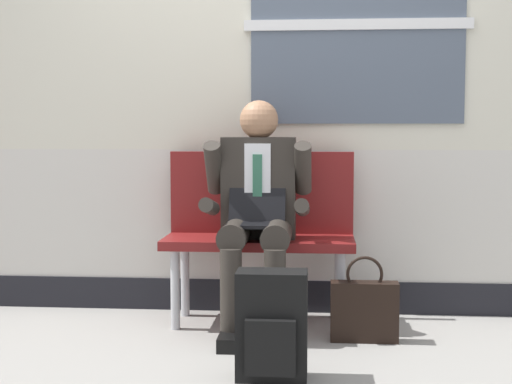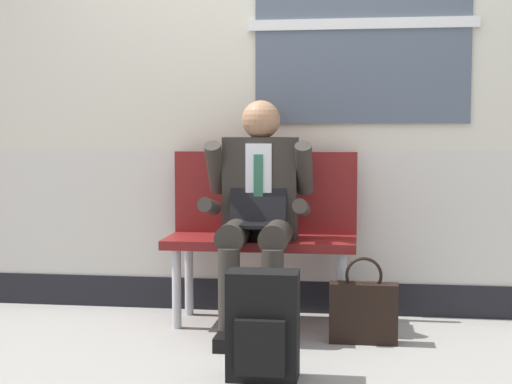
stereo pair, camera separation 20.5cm
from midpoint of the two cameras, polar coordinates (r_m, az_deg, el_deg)
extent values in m
plane|color=gray|center=(3.97, -1.64, -10.97)|extent=(18.00, 18.00, 0.00)
cube|color=beige|center=(4.49, -0.73, -1.67)|extent=(5.37, 0.12, 0.77)
cube|color=black|center=(4.57, -0.73, -7.65)|extent=(5.37, 0.14, 0.19)
cube|color=#4C5666|center=(4.41, 6.30, 12.42)|extent=(1.21, 0.02, 1.12)
cube|color=silver|center=(4.40, 6.30, 12.43)|extent=(1.29, 0.03, 0.06)
cube|color=maroon|center=(4.16, -1.17, -3.79)|extent=(1.04, 0.42, 0.05)
cube|color=maroon|center=(4.31, -0.93, -0.04)|extent=(1.04, 0.04, 0.47)
cylinder|color=#B7B7BC|center=(4.13, -7.54, -7.30)|extent=(0.05, 0.05, 0.43)
cylinder|color=#B7B7BC|center=(4.42, -6.70, -6.50)|extent=(0.05, 0.05, 0.43)
cylinder|color=#B7B7BC|center=(4.04, 4.91, -7.56)|extent=(0.05, 0.05, 0.43)
cylinder|color=#B7B7BC|center=(4.33, 4.90, -6.72)|extent=(0.05, 0.05, 0.43)
cylinder|color=#2D2823|center=(3.96, -3.08, -3.21)|extent=(0.15, 0.40, 0.15)
cylinder|color=#2D2823|center=(3.82, -3.45, -7.86)|extent=(0.11, 0.11, 0.48)
cube|color=black|center=(3.82, -3.57, -11.08)|extent=(0.10, 0.26, 0.07)
cylinder|color=#2D2823|center=(3.93, 0.10, -3.26)|extent=(0.15, 0.40, 0.15)
cylinder|color=#2D2823|center=(3.80, -0.14, -7.93)|extent=(0.11, 0.11, 0.48)
cube|color=black|center=(3.79, -0.21, -11.17)|extent=(0.10, 0.26, 0.07)
cube|color=#2D2823|center=(4.13, -1.18, 0.33)|extent=(0.40, 0.18, 0.55)
cube|color=silver|center=(4.03, -1.32, 0.94)|extent=(0.14, 0.01, 0.38)
cube|color=#2D664C|center=(4.03, -1.33, 0.50)|extent=(0.05, 0.01, 0.33)
sphere|color=#9E7051|center=(4.12, -1.19, 5.46)|extent=(0.21, 0.21, 0.21)
cylinder|color=#2D2823|center=(4.08, -4.64, 1.81)|extent=(0.09, 0.25, 0.30)
cylinder|color=#2D2823|center=(3.93, -5.02, -1.12)|extent=(0.08, 0.27, 0.12)
cylinder|color=#2D2823|center=(4.03, 2.11, 1.79)|extent=(0.09, 0.25, 0.30)
cylinder|color=#2D2823|center=(3.88, 1.98, -1.18)|extent=(0.08, 0.27, 0.12)
cube|color=black|center=(3.91, -1.54, -2.50)|extent=(0.30, 0.22, 0.02)
cube|color=black|center=(4.02, -1.34, -0.71)|extent=(0.30, 0.08, 0.21)
cube|color=black|center=(3.30, -0.60, -9.99)|extent=(0.30, 0.17, 0.47)
cube|color=black|center=(3.22, -0.78, -11.68)|extent=(0.21, 0.04, 0.24)
cube|color=black|center=(3.91, 6.65, -8.94)|extent=(0.34, 0.11, 0.30)
torus|color=black|center=(3.87, 6.68, -6.18)|extent=(0.19, 0.02, 0.19)
camera|label=1|loc=(0.10, -91.50, -0.12)|focal=53.12mm
camera|label=2|loc=(0.10, 88.50, 0.12)|focal=53.12mm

